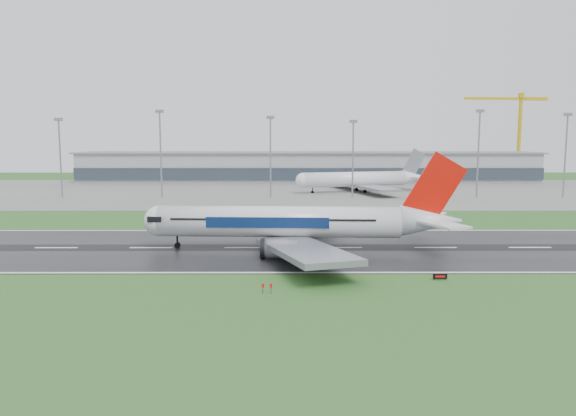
{
  "coord_description": "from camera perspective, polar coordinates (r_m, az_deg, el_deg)",
  "views": [
    {
      "loc": [
        -11.45,
        -113.86,
        22.94
      ],
      "look_at": [
        -11.11,
        12.0,
        7.0
      ],
      "focal_mm": 34.3,
      "sensor_mm": 36.0,
      "label": 1
    }
  ],
  "objects": [
    {
      "name": "ground",
      "position": [
        116.71,
        5.49,
        -4.15
      ],
      "size": [
        520.0,
        520.0,
        0.0
      ],
      "primitive_type": "plane",
      "color": "#25541E",
      "rests_on": "ground"
    },
    {
      "name": "runway",
      "position": [
        116.7,
        5.49,
        -4.13
      ],
      "size": [
        400.0,
        45.0,
        0.1
      ],
      "primitive_type": "cube",
      "color": "black",
      "rests_on": "ground"
    },
    {
      "name": "terminal",
      "position": [
        299.48,
        2.04,
        4.26
      ],
      "size": [
        240.0,
        36.0,
        15.0
      ],
      "primitive_type": "cube",
      "color": "gray",
      "rests_on": "ground"
    },
    {
      "name": "main_airliner",
      "position": [
        113.18,
        1.37,
        0.54
      ],
      "size": [
        68.59,
        65.63,
        19.35
      ],
      "primitive_type": null,
      "rotation": [
        0.0,
        0.0,
        -0.05
      ],
      "color": "silver",
      "rests_on": "runway"
    },
    {
      "name": "runway_sign",
      "position": [
        93.74,
        15.48,
        -6.89
      ],
      "size": [
        2.31,
        0.7,
        1.04
      ],
      "primitive_type": null,
      "rotation": [
        0.0,
        0.0,
        0.19
      ],
      "color": "black",
      "rests_on": "ground"
    },
    {
      "name": "floodmast_5",
      "position": [
        239.86,
        26.81,
        4.73
      ],
      "size": [
        0.64,
        0.64,
        31.54
      ],
      "primitive_type": "cylinder",
      "color": "gray",
      "rests_on": "ground"
    },
    {
      "name": "floodmast_3",
      "position": [
        215.58,
        6.74,
        4.91
      ],
      "size": [
        0.64,
        0.64,
        28.89
      ],
      "primitive_type": "cylinder",
      "color": "gray",
      "rests_on": "ground"
    },
    {
      "name": "floodmast_1",
      "position": [
        219.45,
        -13.05,
        5.32
      ],
      "size": [
        0.64,
        0.64,
        32.73
      ],
      "primitive_type": "cylinder",
      "color": "gray",
      "rests_on": "ground"
    },
    {
      "name": "floodmast_2",
      "position": [
        214.09,
        -1.82,
        5.14
      ],
      "size": [
        0.64,
        0.64,
        30.41
      ],
      "primitive_type": "cylinder",
      "color": "gray",
      "rests_on": "ground"
    },
    {
      "name": "parked_airliner",
      "position": [
        238.43,
        7.47,
        3.8
      ],
      "size": [
        74.19,
        71.33,
        17.83
      ],
      "primitive_type": null,
      "rotation": [
        0.0,
        0.0,
        0.28
      ],
      "color": "white",
      "rests_on": "apron"
    },
    {
      "name": "apron",
      "position": [
        240.23,
        2.58,
        1.74
      ],
      "size": [
        400.0,
        130.0,
        0.08
      ],
      "primitive_type": "cube",
      "color": "slate",
      "rests_on": "ground"
    },
    {
      "name": "floodmast_0",
      "position": [
        231.3,
        -22.52,
        4.66
      ],
      "size": [
        0.64,
        0.64,
        29.62
      ],
      "primitive_type": "cylinder",
      "color": "gray",
      "rests_on": "ground"
    },
    {
      "name": "tower_crane",
      "position": [
        340.53,
        22.84,
        6.84
      ],
      "size": [
        49.04,
        8.05,
        48.09
      ],
      "primitive_type": null,
      "rotation": [
        0.0,
        0.0,
        0.11
      ],
      "color": "gold",
      "rests_on": "ground"
    },
    {
      "name": "floodmast_4",
      "position": [
        226.55,
        19.12,
        5.18
      ],
      "size": [
        0.64,
        0.64,
        32.86
      ],
      "primitive_type": "cylinder",
      "color": "gray",
      "rests_on": "ground"
    }
  ]
}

